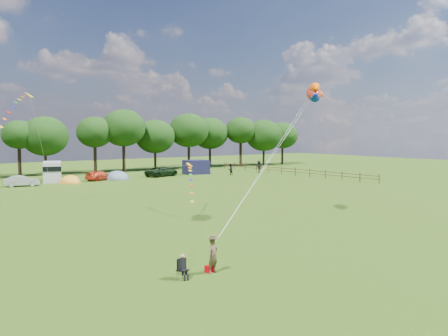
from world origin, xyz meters
TOP-DOWN VIEW (x-y plane):
  - ground_plane at (0.00, 0.00)m, footprint 180.00×180.00m
  - tree_line at (5.30, 54.99)m, footprint 102.98×10.98m
  - fence at (32.00, 34.50)m, footprint 0.12×33.12m
  - car_b at (-5.32, 41.91)m, footprint 3.95×2.07m
  - car_c at (5.31, 43.49)m, footprint 4.56×3.00m
  - car_d at (15.01, 43.68)m, footprint 5.78×3.67m
  - campervan_c at (-0.41, 45.74)m, footprint 3.85×5.79m
  - tent_orange at (0.64, 41.93)m, footprint 2.68×2.93m
  - tent_greyblue at (7.59, 42.97)m, footprint 3.31×3.63m
  - awning_navy at (21.34, 44.05)m, footprint 3.83×3.26m
  - kite_flyer at (-8.14, -2.11)m, footprint 0.68×0.52m
  - camp_chair at (-9.80, -2.03)m, footprint 0.59×0.61m
  - kite_bag at (-8.15, -1.87)m, footprint 0.50×0.38m
  - fish_kite at (6.90, 5.77)m, footprint 2.92×3.15m
  - streamer_kite_b at (-10.34, 23.23)m, footprint 4.33×4.82m
  - streamer_kite_c at (0.98, 14.03)m, footprint 3.10×4.85m
  - walker_a at (24.44, 39.31)m, footprint 0.89×0.61m
  - walker_b at (30.71, 39.92)m, footprint 1.26×0.59m

SIDE VIEW (x-z plane):
  - ground_plane at x=0.00m, z-range 0.00..0.00m
  - tent_greyblue at x=7.59m, z-range -1.21..1.25m
  - tent_orange at x=0.64m, z-range -1.03..1.07m
  - kite_bag at x=-8.15m, z-range 0.00..0.32m
  - car_c at x=5.31m, z-range 0.00..1.26m
  - car_b at x=-5.32m, z-range 0.00..1.33m
  - camp_chair at x=-9.80m, z-range 0.11..1.26m
  - fence at x=32.00m, z-range 0.10..1.30m
  - car_d at x=15.01m, z-range 0.00..1.46m
  - kite_flyer at x=-8.14m, z-range 0.00..1.65m
  - walker_a at x=24.44m, z-range 0.00..1.73m
  - walker_b at x=30.71m, z-range 0.00..1.95m
  - awning_navy at x=21.34m, z-range 0.00..2.19m
  - campervan_c at x=-0.41m, z-range 0.10..2.72m
  - streamer_kite_c at x=0.98m, z-range 1.61..4.38m
  - tree_line at x=5.30m, z-range 1.21..11.48m
  - streamer_kite_b at x=-10.34m, z-range 6.82..10.66m
  - fish_kite at x=6.90m, z-range 8.65..10.47m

